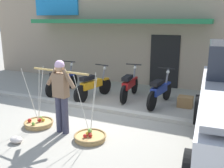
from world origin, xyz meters
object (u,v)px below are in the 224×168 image
(motorcycle_second_in_row, at_px, (93,86))
(wooden_crate, at_px, (185,102))
(fruit_basket_right_side, at_px, (39,123))
(motorcycle_end_of_row, at_px, (160,91))
(plastic_litter_bag, at_px, (16,140))
(motorcycle_third_in_row, at_px, (129,85))
(fruit_basket_left_side, at_px, (90,136))
(fruit_vendor, at_px, (61,92))
(motorcycle_nearest_shop, at_px, (62,81))

(motorcycle_second_in_row, xyz_separation_m, wooden_crate, (2.91, 0.43, -0.29))
(fruit_basket_right_side, xyz_separation_m, motorcycle_end_of_row, (2.33, 2.77, 0.38))
(motorcycle_second_in_row, bearing_deg, plastic_litter_bag, -90.06)
(motorcycle_third_in_row, bearing_deg, wooden_crate, -3.60)
(fruit_basket_right_side, distance_m, motorcycle_second_in_row, 2.54)
(motorcycle_end_of_row, bearing_deg, motorcycle_third_in_row, 165.79)
(wooden_crate, bearing_deg, fruit_basket_left_side, -116.83)
(fruit_vendor, height_order, wooden_crate, fruit_vendor)
(motorcycle_end_of_row, relative_size, wooden_crate, 4.12)
(motorcycle_end_of_row, relative_size, plastic_litter_bag, 6.48)
(fruit_vendor, xyz_separation_m, motorcycle_second_in_row, (-0.60, 2.57, -0.52))
(motorcycle_nearest_shop, xyz_separation_m, motorcycle_third_in_row, (2.42, 0.38, 0.00))
(plastic_litter_bag, bearing_deg, motorcycle_second_in_row, 89.94)
(fruit_basket_left_side, xyz_separation_m, plastic_litter_bag, (-1.36, -0.77, -0.00))
(fruit_basket_right_side, height_order, motorcycle_second_in_row, fruit_basket_right_side)
(fruit_basket_left_side, bearing_deg, motorcycle_third_in_row, 95.10)
(motorcycle_end_of_row, height_order, plastic_litter_bag, motorcycle_end_of_row)
(motorcycle_end_of_row, height_order, wooden_crate, motorcycle_end_of_row)
(motorcycle_end_of_row, distance_m, wooden_crate, 0.82)
(fruit_vendor, relative_size, motorcycle_second_in_row, 0.94)
(motorcycle_third_in_row, xyz_separation_m, motorcycle_end_of_row, (1.09, -0.28, 0.00))
(fruit_vendor, distance_m, wooden_crate, 3.88)
(motorcycle_nearest_shop, bearing_deg, fruit_vendor, -54.66)
(motorcycle_nearest_shop, bearing_deg, motorcycle_second_in_row, -7.04)
(fruit_vendor, relative_size, motorcycle_end_of_row, 0.93)
(fruit_basket_left_side, bearing_deg, wooden_crate, 63.17)
(fruit_basket_left_side, height_order, wooden_crate, fruit_basket_left_side)
(fruit_basket_left_side, distance_m, motorcycle_second_in_row, 3.00)
(motorcycle_end_of_row, bearing_deg, wooden_crate, 11.99)
(motorcycle_second_in_row, distance_m, motorcycle_end_of_row, 2.18)
(fruit_vendor, distance_m, fruit_basket_right_side, 1.19)
(fruit_vendor, distance_m, motorcycle_end_of_row, 3.29)
(motorcycle_nearest_shop, relative_size, motorcycle_third_in_row, 1.00)
(fruit_basket_right_side, height_order, motorcycle_third_in_row, fruit_basket_right_side)
(fruit_vendor, bearing_deg, fruit_basket_left_side, -5.33)
(fruit_basket_left_side, xyz_separation_m, motorcycle_second_in_row, (-1.36, 2.64, 0.38))
(fruit_basket_right_side, distance_m, motorcycle_third_in_row, 3.31)
(motorcycle_nearest_shop, bearing_deg, fruit_basket_right_side, -66.24)
(motorcycle_nearest_shop, distance_m, motorcycle_end_of_row, 3.51)
(fruit_basket_right_side, xyz_separation_m, motorcycle_nearest_shop, (-1.17, 2.67, 0.38))
(motorcycle_second_in_row, bearing_deg, motorcycle_end_of_row, 7.12)
(fruit_vendor, height_order, fruit_basket_right_side, fruit_vendor)
(fruit_vendor, xyz_separation_m, fruit_basket_right_side, (-0.77, 0.07, -0.90))
(fruit_vendor, distance_m, motorcycle_second_in_row, 2.69)
(motorcycle_nearest_shop, bearing_deg, plastic_litter_bag, -69.45)
(motorcycle_nearest_shop, distance_m, motorcycle_second_in_row, 1.36)
(fruit_basket_right_side, relative_size, motorcycle_second_in_row, 0.81)
(fruit_vendor, xyz_separation_m, motorcycle_third_in_row, (0.48, 3.12, -0.52))
(fruit_vendor, height_order, motorcycle_second_in_row, fruit_vendor)
(fruit_basket_right_side, height_order, motorcycle_end_of_row, fruit_basket_right_side)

